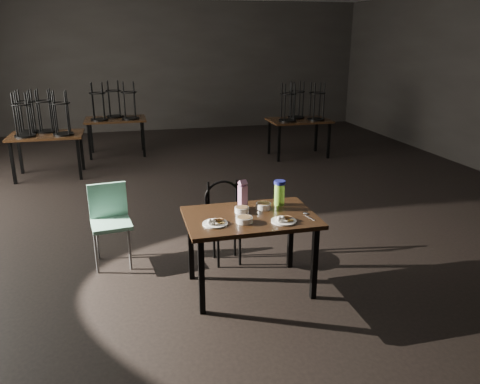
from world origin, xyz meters
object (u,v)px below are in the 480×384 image
object	(u,v)px
water_bottle	(279,193)
school_chair	(110,217)
main_table	(250,223)
juice_carton	(243,195)
bentwood_chair	(225,215)

from	to	relation	value
water_bottle	school_chair	size ratio (longest dim) A/B	0.29
main_table	water_bottle	distance (m)	0.46
water_bottle	juice_carton	bearing A→B (deg)	-178.03
main_table	juice_carton	distance (m)	0.29
water_bottle	bentwood_chair	size ratio (longest dim) A/B	0.28
bentwood_chair	school_chair	xyz separation A→B (m)	(-1.19, 0.23, 0.00)
juice_carton	water_bottle	size ratio (longest dim) A/B	1.16
juice_carton	school_chair	bearing A→B (deg)	151.01
water_bottle	bentwood_chair	xyz separation A→B (m)	(-0.45, 0.46, -0.36)
water_bottle	main_table	bearing A→B (deg)	-148.45
bentwood_chair	school_chair	world-z (taller)	bentwood_chair
juice_carton	school_chair	size ratio (longest dim) A/B	0.33
juice_carton	bentwood_chair	distance (m)	0.60
main_table	school_chair	xyz separation A→B (m)	(-1.28, 0.90, -0.16)
main_table	bentwood_chair	world-z (taller)	bentwood_chair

